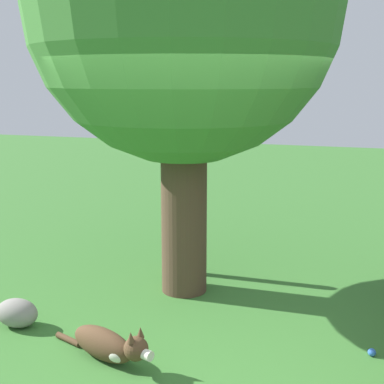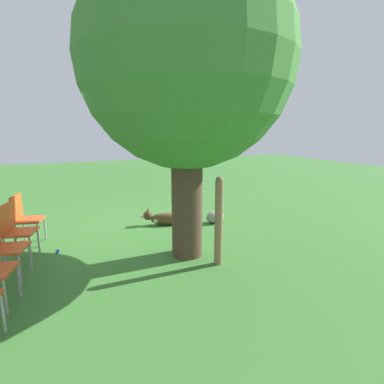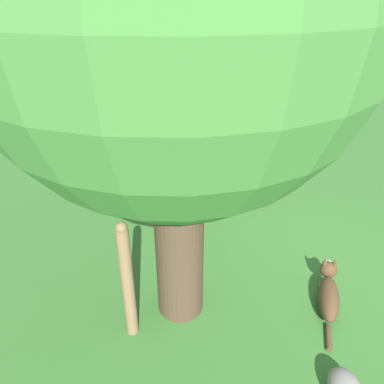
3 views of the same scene
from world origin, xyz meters
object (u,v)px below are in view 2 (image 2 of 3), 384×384
(fence_post, at_px, (219,221))
(red_chair_0, at_px, (24,216))
(red_chair_1, at_px, (15,228))
(dog, at_px, (162,218))
(red_chair_2, at_px, (2,244))
(tennis_ball, at_px, (58,251))
(oak_tree, at_px, (186,63))

(fence_post, bearing_deg, red_chair_0, -36.67)
(fence_post, relative_size, red_chair_1, 1.50)
(dog, distance_m, red_chair_0, 2.63)
(red_chair_0, relative_size, red_chair_1, 1.00)
(dog, distance_m, red_chair_1, 2.80)
(red_chair_2, bearing_deg, tennis_ball, 62.06)
(red_chair_1, xyz_separation_m, red_chair_2, (0.07, 0.69, 0.00))
(fence_post, relative_size, red_chair_2, 1.50)
(dog, bearing_deg, red_chair_2, 48.94)
(red_chair_1, bearing_deg, red_chair_0, 98.41)
(tennis_ball, bearing_deg, dog, -159.94)
(red_chair_1, height_order, red_chair_2, same)
(oak_tree, bearing_deg, tennis_ball, -24.35)
(oak_tree, relative_size, red_chair_2, 5.04)
(dog, bearing_deg, fence_post, 115.75)
(dog, xyz_separation_m, tennis_ball, (2.08, 0.76, -0.11))
(red_chair_1, bearing_deg, oak_tree, -4.84)
(dog, bearing_deg, red_chair_1, 36.97)
(red_chair_1, bearing_deg, fence_post, -12.00)
(dog, relative_size, tennis_ball, 16.23)
(tennis_ball, bearing_deg, oak_tree, 155.65)
(dog, relative_size, red_chair_1, 1.20)
(oak_tree, xyz_separation_m, fence_post, (-0.30, 0.52, -2.30))
(fence_post, height_order, red_chair_2, fence_post)
(red_chair_0, xyz_separation_m, red_chair_1, (0.07, 0.69, 0.00))
(oak_tree, bearing_deg, red_chair_0, -32.03)
(fence_post, distance_m, tennis_ball, 2.77)
(fence_post, relative_size, red_chair_0, 1.50)
(fence_post, bearing_deg, red_chair_1, -25.93)
(oak_tree, relative_size, dog, 4.18)
(dog, height_order, red_chair_0, red_chair_0)
(oak_tree, bearing_deg, red_chair_2, -3.91)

